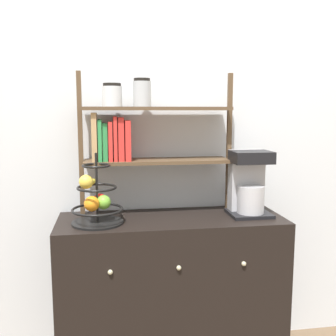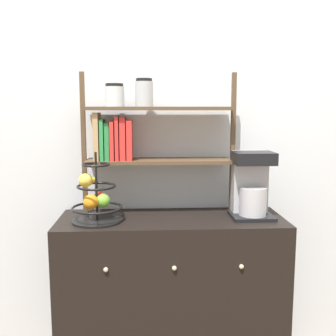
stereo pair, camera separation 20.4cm
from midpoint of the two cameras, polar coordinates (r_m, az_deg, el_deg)
wall_back at (r=2.28m, az=2.66°, el=5.32°), size 7.00×0.05×2.60m
sideboard at (r=2.25m, az=3.21°, el=-17.86°), size 1.19×0.44×0.86m
coffee_maker at (r=2.15m, az=14.67°, el=-2.40°), size 0.22×0.21×0.35m
fruit_stand at (r=2.01m, az=-7.62°, el=-4.47°), size 0.26×0.26×0.36m
shelf_hutch at (r=2.12m, az=-1.86°, el=5.54°), size 0.83×0.20×0.77m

